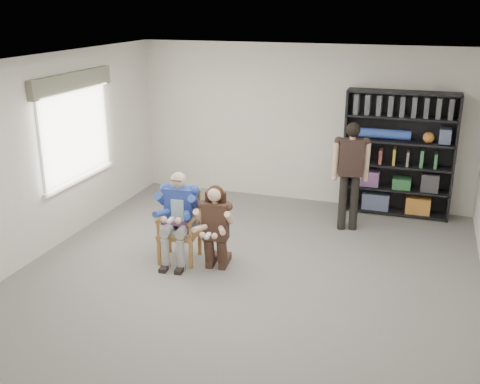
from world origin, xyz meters
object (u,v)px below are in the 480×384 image
(armchair, at_px, (179,227))
(seated_man, at_px, (179,217))
(bookshelf, at_px, (398,154))
(standing_man, at_px, (350,177))
(kneeling_woman, at_px, (215,229))

(armchair, xyz_separation_m, seated_man, (0.00, 0.00, 0.15))
(bookshelf, xyz_separation_m, standing_man, (-0.66, -0.96, -0.18))
(seated_man, bearing_deg, bookshelf, 40.06)
(seated_man, relative_size, standing_man, 0.75)
(armchair, distance_m, standing_man, 2.83)
(seated_man, distance_m, bookshelf, 3.97)
(standing_man, bearing_deg, armchair, -149.71)
(armchair, relative_size, bookshelf, 0.47)
(bookshelf, distance_m, standing_man, 1.18)
(seated_man, bearing_deg, armchair, -96.07)
(seated_man, relative_size, kneeling_woman, 1.09)
(bookshelf, height_order, standing_man, bookshelf)
(armchair, relative_size, standing_man, 0.57)
(kneeling_woman, relative_size, bookshelf, 0.56)
(seated_man, xyz_separation_m, standing_man, (2.08, 1.88, 0.22))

